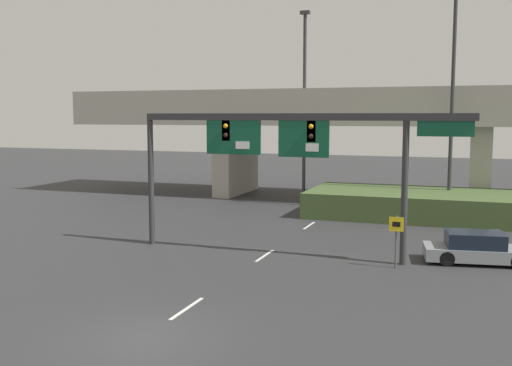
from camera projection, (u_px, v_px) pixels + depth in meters
The scene contains 9 objects.
ground_plane at pixel (146, 336), 17.43m from camera, with size 160.00×160.00×0.00m, color #2D2D30.
lane_markings at pixel (290, 239), 31.13m from camera, with size 0.14×42.31×0.01m.
signal_gantry at pixel (286, 142), 26.97m from camera, with size 15.25×0.44×6.49m.
speed_limit_sign at pixel (396, 234), 25.01m from camera, with size 0.60×0.11×2.23m.
highway_light_pole_near at pixel (304, 103), 43.03m from camera, with size 0.70×0.36×13.74m.
highway_light_pole_far at pixel (453, 71), 37.65m from camera, with size 0.70×0.36×17.57m.
overpass_bridge at pixel (350, 120), 45.39m from camera, with size 44.05×8.40×8.29m.
grass_embankment at pixel (431, 205), 37.56m from camera, with size 15.13×6.82×1.60m.
parked_sedan_near_right at pixel (477, 249), 25.99m from camera, with size 4.84×2.59×1.36m.
Camera 1 is at (8.71, -14.73, 6.41)m, focal length 42.00 mm.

